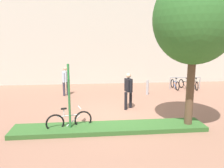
# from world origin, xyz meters

# --- Properties ---
(ground_plane) EXTENTS (60.00, 60.00, 0.00)m
(ground_plane) POSITION_xyz_m (0.00, 0.00, 0.00)
(ground_plane) COLOR #936651
(building_facade) EXTENTS (28.00, 1.20, 10.00)m
(building_facade) POSITION_xyz_m (0.00, 7.98, 5.00)
(building_facade) COLOR beige
(building_facade) RESTS_ON ground
(planter_strip) EXTENTS (7.00, 1.10, 0.16)m
(planter_strip) POSITION_xyz_m (-0.45, -1.80, 0.08)
(planter_strip) COLOR #336028
(planter_strip) RESTS_ON ground
(tree_sidewalk) EXTENTS (2.89, 2.89, 5.55)m
(tree_sidewalk) POSITION_xyz_m (2.47, -1.88, 3.94)
(tree_sidewalk) COLOR brown
(tree_sidewalk) RESTS_ON ground
(parking_sign_post) EXTENTS (0.08, 0.36, 2.44)m
(parking_sign_post) POSITION_xyz_m (-1.89, -1.80, 1.59)
(parking_sign_post) COLOR #2D7238
(parking_sign_post) RESTS_ON ground
(bike_at_sign) EXTENTS (1.63, 0.57, 0.86)m
(bike_at_sign) POSITION_xyz_m (-1.92, -1.64, 0.35)
(bike_at_sign) COLOR black
(bike_at_sign) RESTS_ON ground
(bike_rack_cluster) EXTENTS (2.11, 1.68, 0.83)m
(bike_rack_cluster) POSITION_xyz_m (5.30, 4.80, 0.35)
(bike_rack_cluster) COLOR #99999E
(bike_rack_cluster) RESTS_ON ground
(bollard_steel) EXTENTS (0.16, 0.16, 0.90)m
(bollard_steel) POSITION_xyz_m (2.33, 3.48, 0.45)
(bollard_steel) COLOR #ADADB2
(bollard_steel) RESTS_ON ground
(person_suited_navy) EXTENTS (0.42, 0.59, 1.72)m
(person_suited_navy) POSITION_xyz_m (0.67, 0.73, 0.98)
(person_suited_navy) COLOR black
(person_suited_navy) RESTS_ON ground
(person_shirt_white) EXTENTS (0.35, 0.59, 1.72)m
(person_shirt_white) POSITION_xyz_m (-2.57, 3.76, 0.98)
(person_shirt_white) COLOR #383342
(person_shirt_white) RESTS_ON ground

